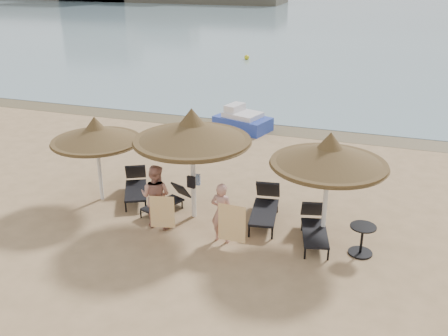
# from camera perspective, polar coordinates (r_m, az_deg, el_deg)

# --- Properties ---
(ground) EXTENTS (160.00, 160.00, 0.00)m
(ground) POSITION_cam_1_polar(r_m,az_deg,el_deg) (13.72, -1.33, -7.34)
(ground) COLOR tan
(ground) RESTS_ON ground
(sea) EXTENTS (200.00, 140.00, 0.03)m
(sea) POSITION_cam_1_polar(r_m,az_deg,el_deg) (91.53, 16.61, 17.35)
(sea) COLOR gray
(sea) RESTS_ON ground
(wet_sand_strip) EXTENTS (200.00, 1.60, 0.01)m
(wet_sand_strip) POSITION_cam_1_polar(r_m,az_deg,el_deg) (22.07, 6.93, 4.32)
(wet_sand_strip) COLOR brown
(wet_sand_strip) RESTS_ON ground
(palapa_left) EXTENTS (2.68, 2.68, 2.66)m
(palapa_left) POSITION_cam_1_polar(r_m,az_deg,el_deg) (15.22, -14.44, 3.76)
(palapa_left) COLOR white
(palapa_left) RESTS_ON ground
(palapa_center) EXTENTS (3.26, 3.26, 3.24)m
(palapa_center) POSITION_cam_1_polar(r_m,az_deg,el_deg) (13.54, -3.67, 4.16)
(palapa_center) COLOR white
(palapa_center) RESTS_ON ground
(palapa_right) EXTENTS (2.99, 2.99, 2.96)m
(palapa_right) POSITION_cam_1_polar(r_m,az_deg,el_deg) (12.72, 11.94, 1.44)
(palapa_right) COLOR white
(palapa_right) RESTS_ON ground
(lounger_far_left) EXTENTS (1.43, 2.00, 0.86)m
(lounger_far_left) POSITION_cam_1_polar(r_m,az_deg,el_deg) (15.79, -10.05, -1.93)
(lounger_far_left) COLOR black
(lounger_far_left) RESTS_ON ground
(lounger_near_left) EXTENTS (1.10, 1.66, 0.71)m
(lounger_near_left) POSITION_cam_1_polar(r_m,az_deg,el_deg) (14.83, -6.41, -3.69)
(lounger_near_left) COLOR black
(lounger_near_left) RESTS_ON ground
(lounger_near_right) EXTENTS (0.96, 2.14, 0.92)m
(lounger_near_right) POSITION_cam_1_polar(r_m,az_deg,el_deg) (14.26, 4.74, -4.30)
(lounger_near_right) COLOR black
(lounger_near_right) RESTS_ON ground
(lounger_far_right) EXTENTS (1.04, 1.98, 0.85)m
(lounger_far_right) POSITION_cam_1_polar(r_m,az_deg,el_deg) (13.45, 10.26, -6.52)
(lounger_far_right) COLOR black
(lounger_far_right) RESTS_ON ground
(side_table) EXTENTS (0.65, 0.65, 0.79)m
(side_table) POSITION_cam_1_polar(r_m,az_deg,el_deg) (13.07, 15.45, -8.02)
(side_table) COLOR black
(side_table) RESTS_ON ground
(person_left) EXTENTS (0.97, 0.64, 2.10)m
(person_left) POSITION_cam_1_polar(r_m,az_deg,el_deg) (13.71, -7.85, -2.65)
(person_left) COLOR tan
(person_left) RESTS_ON ground
(person_right) EXTENTS (0.94, 0.66, 1.92)m
(person_right) POSITION_cam_1_polar(r_m,az_deg,el_deg) (12.87, -0.25, -4.61)
(person_right) COLOR tan
(person_right) RESTS_ON ground
(towel_left) EXTENTS (0.65, 0.17, 0.93)m
(towel_left) POSITION_cam_1_polar(r_m,az_deg,el_deg) (13.47, -7.06, -5.02)
(towel_left) COLOR orange
(towel_left) RESTS_ON ground
(towel_right) EXTENTS (0.74, 0.05, 1.03)m
(towel_right) POSITION_cam_1_polar(r_m,az_deg,el_deg) (12.68, 0.89, -6.34)
(towel_right) COLOR orange
(towel_right) RESTS_ON ground
(bag_patterned) EXTENTS (0.27, 0.12, 0.33)m
(bag_patterned) POSITION_cam_1_polar(r_m,az_deg,el_deg) (14.23, -3.25, -1.32)
(bag_patterned) COLOR silver
(bag_patterned) RESTS_ON ground
(bag_dark) EXTENTS (0.25, 0.12, 0.34)m
(bag_dark) POSITION_cam_1_polar(r_m,az_deg,el_deg) (13.92, -3.77, -1.62)
(bag_dark) COLOR black
(bag_dark) RESTS_ON ground
(pedal_boat) EXTENTS (2.64, 2.01, 1.09)m
(pedal_boat) POSITION_cam_1_polar(r_m,az_deg,el_deg) (21.88, 2.08, 5.41)
(pedal_boat) COLOR #263FAA
(pedal_boat) RESTS_ON ground
(buoy_left) EXTENTS (0.38, 0.38, 0.38)m
(buoy_left) POSITION_cam_1_polar(r_m,az_deg,el_deg) (38.45, 2.62, 12.53)
(buoy_left) COLOR yellow
(buoy_left) RESTS_ON ground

